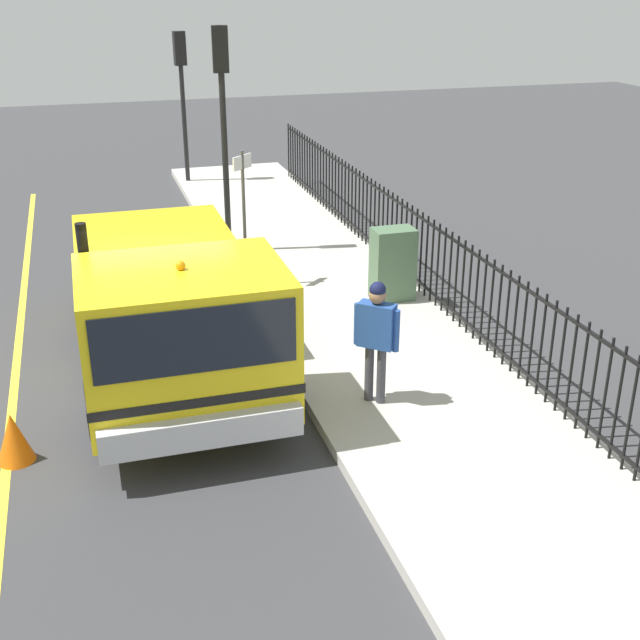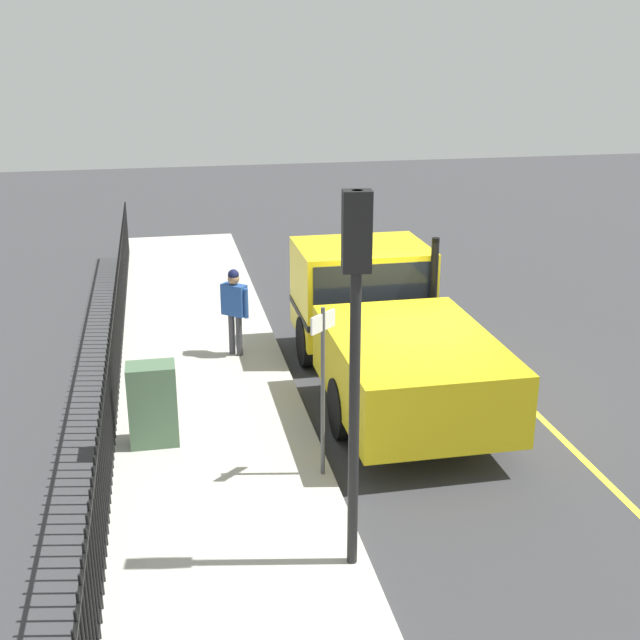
{
  "view_description": "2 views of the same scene",
  "coord_description": "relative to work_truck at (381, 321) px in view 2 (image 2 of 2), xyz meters",
  "views": [
    {
      "loc": [
        -0.66,
        -11.35,
        5.48
      ],
      "look_at": [
        2.18,
        -1.84,
        1.23
      ],
      "focal_mm": 45.85,
      "sensor_mm": 36.0,
      "label": 1
    },
    {
      "loc": [
        4.13,
        12.63,
        6.04
      ],
      "look_at": [
        1.41,
        -1.0,
        1.21
      ],
      "focal_mm": 46.43,
      "sensor_mm": 36.0,
      "label": 2
    }
  ],
  "objects": [
    {
      "name": "ground_plane",
      "position": [
        -0.36,
        0.7,
        -1.22
      ],
      "size": [
        55.06,
        55.06,
        0.0
      ],
      "primitive_type": "plane",
      "color": "#38383A",
      "rests_on": "ground"
    },
    {
      "name": "sidewalk_slab",
      "position": [
        3.16,
        0.7,
        -1.14
      ],
      "size": [
        3.19,
        25.03,
        0.16
      ],
      "primitive_type": "cube",
      "color": "#B7B2A8",
      "rests_on": "ground"
    },
    {
      "name": "lane_marking",
      "position": [
        -2.26,
        0.7,
        -1.22
      ],
      "size": [
        0.12,
        22.52,
        0.01
      ],
      "primitive_type": "cube",
      "color": "yellow",
      "rests_on": "ground"
    },
    {
      "name": "work_truck",
      "position": [
        0.0,
        0.0,
        0.0
      ],
      "size": [
        2.53,
        6.34,
        2.59
      ],
      "rotation": [
        0.0,
        0.0,
        3.14
      ],
      "color": "yellow",
      "rests_on": "ground"
    },
    {
      "name": "worker_standing",
      "position": [
        2.44,
        -1.6,
        -0.02
      ],
      "size": [
        0.5,
        0.48,
        1.7
      ],
      "rotation": [
        0.0,
        0.0,
        2.41
      ],
      "color": "#264C99",
      "rests_on": "sidewalk_slab"
    },
    {
      "name": "iron_fence",
      "position": [
        4.63,
        0.7,
        -0.32
      ],
      "size": [
        0.04,
        21.31,
        1.46
      ],
      "color": "black",
      "rests_on": "sidewalk_slab"
    },
    {
      "name": "traffic_light_near",
      "position": [
        1.78,
        5.31,
        2.03
      ],
      "size": [
        0.32,
        0.24,
        4.39
      ],
      "rotation": [
        0.0,
        0.0,
        3.02
      ],
      "color": "black",
      "rests_on": "sidewalk_slab"
    },
    {
      "name": "utility_cabinet",
      "position": [
        4.02,
        1.82,
        -0.43
      ],
      "size": [
        0.72,
        0.48,
        1.27
      ],
      "primitive_type": "cube",
      "color": "#4C6B4C",
      "rests_on": "sidewalk_slab"
    },
    {
      "name": "traffic_cone",
      "position": [
        -2.14,
        -1.49,
        -0.9
      ],
      "size": [
        0.45,
        0.45,
        0.64
      ],
      "primitive_type": "cone",
      "color": "orange",
      "rests_on": "ground"
    },
    {
      "name": "street_sign",
      "position": [
        1.71,
        3.23,
        0.47
      ],
      "size": [
        0.4,
        0.35,
        2.47
      ],
      "color": "#4C4C4C",
      "rests_on": "sidewalk_slab"
    }
  ]
}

